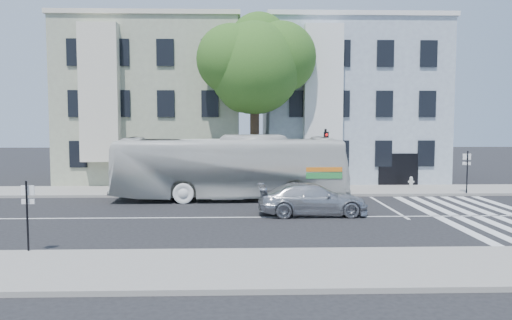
{
  "coord_description": "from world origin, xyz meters",
  "views": [
    {
      "loc": [
        -0.86,
        -22.02,
        4.3
      ],
      "look_at": [
        -0.11,
        2.24,
        2.4
      ],
      "focal_mm": 35.0,
      "sensor_mm": 36.0,
      "label": 1
    }
  ],
  "objects_px": {
    "sedan": "(313,199)",
    "traffic_signal": "(326,153)",
    "near_sign_pole": "(28,206)",
    "fire_hydrant": "(411,182)",
    "bus": "(230,167)"
  },
  "relations": [
    {
      "from": "sedan",
      "to": "fire_hydrant",
      "type": "height_order",
      "value": "sedan"
    },
    {
      "from": "bus",
      "to": "sedan",
      "type": "xyz_separation_m",
      "value": [
        3.87,
        -4.71,
        -1.04
      ]
    },
    {
      "from": "bus",
      "to": "near_sign_pole",
      "type": "bearing_deg",
      "value": 149.37
    },
    {
      "from": "sedan",
      "to": "bus",
      "type": "bearing_deg",
      "value": 38.27
    },
    {
      "from": "traffic_signal",
      "to": "near_sign_pole",
      "type": "xyz_separation_m",
      "value": [
        -11.62,
        -12.0,
        -0.89
      ]
    },
    {
      "from": "bus",
      "to": "fire_hydrant",
      "type": "relative_size",
      "value": 18.5
    },
    {
      "from": "sedan",
      "to": "fire_hydrant",
      "type": "bearing_deg",
      "value": -43.22
    },
    {
      "from": "traffic_signal",
      "to": "near_sign_pole",
      "type": "relative_size",
      "value": 1.71
    },
    {
      "from": "sedan",
      "to": "traffic_signal",
      "type": "bearing_deg",
      "value": -16.63
    },
    {
      "from": "sedan",
      "to": "fire_hydrant",
      "type": "relative_size",
      "value": 7.28
    },
    {
      "from": "near_sign_pole",
      "to": "fire_hydrant",
      "type": "bearing_deg",
      "value": 38.46
    },
    {
      "from": "bus",
      "to": "near_sign_pole",
      "type": "xyz_separation_m",
      "value": [
        -6.24,
        -11.25,
        -0.17
      ]
    },
    {
      "from": "fire_hydrant",
      "to": "near_sign_pole",
      "type": "height_order",
      "value": "near_sign_pole"
    },
    {
      "from": "bus",
      "to": "near_sign_pole",
      "type": "distance_m",
      "value": 12.87
    },
    {
      "from": "bus",
      "to": "traffic_signal",
      "type": "relative_size",
      "value": 3.3
    }
  ]
}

